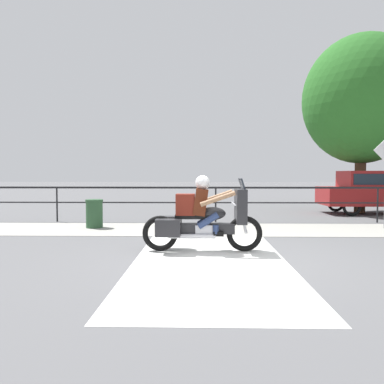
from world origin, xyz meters
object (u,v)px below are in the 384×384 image
object	(u,v)px
motorcycle	(203,217)
tree_behind_sign	(362,100)
trash_bin	(94,214)
parked_car	(377,189)

from	to	relation	value
motorcycle	tree_behind_sign	bearing A→B (deg)	50.81
motorcycle	trash_bin	world-z (taller)	motorcycle
parked_car	tree_behind_sign	distance (m)	3.51
motorcycle	tree_behind_sign	distance (m)	10.32
motorcycle	parked_car	xyz separation A→B (m)	(6.72, 7.07, 0.25)
trash_bin	parked_car	bearing A→B (deg)	21.98
motorcycle	parked_car	distance (m)	9.76
trash_bin	tree_behind_sign	size ratio (longest dim) A/B	0.12
tree_behind_sign	parked_car	bearing A→B (deg)	-29.67
motorcycle	trash_bin	bearing A→B (deg)	135.35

